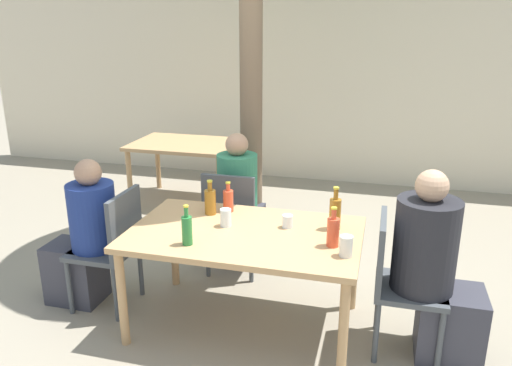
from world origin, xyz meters
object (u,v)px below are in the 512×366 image
at_px(dining_table_back, 185,150).
at_px(drinking_glass_1, 346,246).
at_px(amber_bottle_2, 335,213).
at_px(drinking_glass_2, 288,221).
at_px(patio_chair_2, 233,217).
at_px(soda_bottle_0, 333,231).
at_px(amber_bottle_1, 210,201).
at_px(patio_chair_0, 113,243).
at_px(dining_table_front, 245,241).
at_px(soda_bottle_3, 228,200).
at_px(green_bottle_4, 187,229).
at_px(person_seated_0, 84,241).
at_px(person_seated_1, 436,275).
at_px(patio_chair_1, 397,277).
at_px(drinking_glass_0, 226,218).
at_px(person_seated_2, 241,206).

relative_size(dining_table_back, drinking_glass_1, 9.34).
bearing_deg(amber_bottle_2, drinking_glass_2, -169.44).
height_order(patio_chair_2, amber_bottle_2, amber_bottle_2).
distance_m(soda_bottle_0, amber_bottle_1, 0.99).
height_order(patio_chair_0, amber_bottle_1, amber_bottle_1).
distance_m(dining_table_front, amber_bottle_2, 0.64).
bearing_deg(soda_bottle_3, green_bottle_4, -96.63).
bearing_deg(person_seated_0, drinking_glass_2, 95.34).
bearing_deg(person_seated_1, patio_chair_0, 90.00).
relative_size(amber_bottle_2, soda_bottle_3, 1.30).
relative_size(dining_table_back, patio_chair_1, 1.32).
relative_size(patio_chair_0, soda_bottle_0, 3.51).
distance_m(person_seated_1, drinking_glass_2, 1.01).
height_order(person_seated_1, drinking_glass_2, person_seated_1).
bearing_deg(green_bottle_4, patio_chair_1, 12.46).
bearing_deg(drinking_glass_0, drinking_glass_2, 11.42).
height_order(person_seated_1, drinking_glass_1, person_seated_1).
bearing_deg(person_seated_0, soda_bottle_3, 107.97).
bearing_deg(green_bottle_4, amber_bottle_2, 29.22).
relative_size(person_seated_0, soda_bottle_0, 4.40).
relative_size(amber_bottle_1, drinking_glass_1, 2.00).
distance_m(amber_bottle_2, drinking_glass_0, 0.75).
bearing_deg(person_seated_1, drinking_glass_2, 81.72).
distance_m(person_seated_1, green_bottle_4, 1.58).
bearing_deg(person_seated_2, soda_bottle_3, 98.30).
relative_size(amber_bottle_2, green_bottle_4, 1.14).
relative_size(patio_chair_1, green_bottle_4, 3.48).
xyz_separation_m(dining_table_front, drinking_glass_2, (0.27, 0.14, 0.12)).
relative_size(patio_chair_1, drinking_glass_1, 7.06).
xyz_separation_m(soda_bottle_0, drinking_glass_2, (-0.33, 0.22, -0.06)).
bearing_deg(soda_bottle_0, drinking_glass_2, 146.38).
bearing_deg(patio_chair_2, drinking_glass_2, 135.35).
relative_size(amber_bottle_1, soda_bottle_3, 1.13).
height_order(person_seated_0, green_bottle_4, person_seated_0).
height_order(soda_bottle_0, soda_bottle_3, soda_bottle_0).
height_order(soda_bottle_3, drinking_glass_1, soda_bottle_3).
xyz_separation_m(person_seated_1, drinking_glass_0, (-1.39, 0.06, 0.22)).
relative_size(person_seated_1, drinking_glass_2, 13.90).
bearing_deg(drinking_glass_0, patio_chair_2, 103.70).
xyz_separation_m(dining_table_front, amber_bottle_1, (-0.33, 0.25, 0.17)).
bearing_deg(drinking_glass_0, dining_table_back, 118.83).
distance_m(patio_chair_1, drinking_glass_2, 0.80).
xyz_separation_m(patio_chair_1, patio_chair_2, (-1.32, 0.71, 0.00)).
distance_m(person_seated_2, amber_bottle_2, 1.20).
distance_m(dining_table_back, person_seated_0, 2.34).
xyz_separation_m(patio_chair_0, patio_chair_2, (0.70, 0.71, 0.00)).
distance_m(soda_bottle_0, drinking_glass_2, 0.40).
distance_m(dining_table_front, patio_chair_1, 1.02).
relative_size(patio_chair_0, soda_bottle_3, 3.99).
relative_size(patio_chair_0, amber_bottle_1, 3.54).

